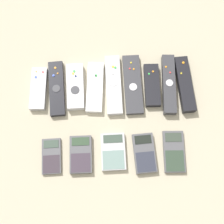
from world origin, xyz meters
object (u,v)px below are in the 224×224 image
Objects in this scene: remote_3 at (95,87)px; remote_8 at (185,84)px; remote_0 at (39,89)px; calculator_3 at (144,153)px; remote_2 at (75,87)px; calculator_2 at (113,152)px; remote_4 at (113,85)px; remote_5 at (133,84)px; calculator_0 at (52,156)px; calculator_1 at (81,154)px; remote_7 at (169,84)px; remote_6 at (152,85)px; calculator_4 at (174,151)px; remote_1 at (57,88)px.

remote_3 is 0.91× the size of remote_8.
calculator_3 is (0.35, -0.24, -0.00)m from remote_0.
calculator_2 is at bearing -63.56° from remote_2.
calculator_3 is (0.10, -0.01, 0.00)m from calculator_2.
remote_4 reaches higher than calculator_2.
remote_5 is 0.37m from calculator_0.
calculator_2 is (0.10, 0.01, -0.00)m from calculator_1.
remote_5 reaches higher than calculator_0.
remote_8 is at bearing 25.33° from calculator_0.
remote_7 is 0.26m from calculator_3.
remote_6 is at bearing 76.49° from calculator_3.
remote_3 and remote_4 have the same top height.
remote_8 is (0.18, -0.01, 0.01)m from remote_5.
calculator_3 is (0.30, 0.00, 0.00)m from calculator_0.
remote_8 reaches higher than calculator_3.
remote_0 is 1.25× the size of calculator_2.
remote_5 is at bearing 6.43° from remote_3.
calculator_4 is (0.10, 0.00, -0.00)m from calculator_3.
calculator_0 is at bearing -140.28° from remote_5.
calculator_1 is (-0.11, -0.24, -0.00)m from remote_4.
remote_1 reaches higher than calculator_3.
calculator_2 is (0.06, -0.23, -0.00)m from remote_3.
remote_4 is 0.32m from calculator_0.
remote_3 reaches higher than remote_5.
remote_5 is 1.65× the size of calculator_3.
remote_6 is at bearing -3.83° from remote_4.
calculator_1 and calculator_3 have the same top height.
calculator_1 is (-0.18, -0.24, 0.00)m from remote_5.
calculator_0 is 0.30m from calculator_3.
remote_0 is 0.71× the size of remote_4.
remote_1 reaches higher than calculator_0.
remote_0 is at bearing -176.56° from remote_3.
remote_6 is at bearing 175.88° from remote_8.
remote_3 reaches higher than calculator_2.
remote_6 reaches higher than remote_0.
remote_7 is 1.76× the size of calculator_2.
remote_2 is (0.07, 0.00, 0.00)m from remote_1.
remote_3 reaches higher than calculator_4.
remote_3 reaches higher than calculator_0.
remote_3 is 1.39× the size of calculator_3.
calculator_4 is (0.39, -0.23, -0.00)m from remote_1.
remote_5 is 1.59× the size of calculator_4.
calculator_1 is (0.08, -0.23, -0.00)m from remote_1.
remote_6 reaches higher than calculator_2.
calculator_0 is at bearing -179.17° from calculator_1.
remote_5 is (0.07, 0.00, -0.00)m from remote_4.
remote_1 is 0.25m from calculator_1.
calculator_4 is (-0.06, -0.23, -0.01)m from remote_8.
remote_6 is 1.16× the size of calculator_3.
remote_7 reaches higher than remote_4.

